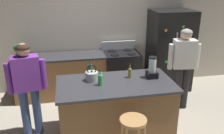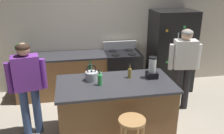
{
  "view_description": "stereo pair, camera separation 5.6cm",
  "coord_description": "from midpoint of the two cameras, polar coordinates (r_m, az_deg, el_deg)",
  "views": [
    {
      "loc": [
        -0.71,
        -3.31,
        2.44
      ],
      "look_at": [
        0.0,
        0.3,
        1.06
      ],
      "focal_mm": 38.49,
      "sensor_mm": 36.0,
      "label": 1
    },
    {
      "loc": [
        -0.65,
        -3.32,
        2.44
      ],
      "look_at": [
        0.0,
        0.3,
        1.06
      ],
      "focal_mm": 38.49,
      "sensor_mm": 36.0,
      "label": 2
    }
  ],
  "objects": [
    {
      "name": "stove_range",
      "position": [
        5.35,
        1.92,
        -1.06
      ],
      "size": [
        0.76,
        0.65,
        1.09
      ],
      "color": "black",
      "rests_on": "ground_plane"
    },
    {
      "name": "blender_appliance",
      "position": [
        3.9,
        9.11,
        -0.45
      ],
      "size": [
        0.17,
        0.17,
        0.35
      ],
      "color": "black",
      "rests_on": "kitchen_island"
    },
    {
      "name": "ground_plane",
      "position": [
        4.17,
        0.42,
        -15.16
      ],
      "size": [
        14.0,
        14.0,
        0.0
      ],
      "primitive_type": "plane",
      "color": "#B2A893"
    },
    {
      "name": "bottle_olive_oil",
      "position": [
        3.99,
        -5.61,
        -0.56
      ],
      "size": [
        0.07,
        0.07,
        0.28
      ],
      "color": "#2D6638",
      "rests_on": "kitchen_island"
    },
    {
      "name": "back_counter_run",
      "position": [
        5.26,
        -11.56,
        -2.02
      ],
      "size": [
        2.0,
        0.64,
        0.91
      ],
      "color": "brown",
      "rests_on": "ground_plane"
    },
    {
      "name": "kitchen_island",
      "position": [
        3.93,
        0.44,
        -9.77
      ],
      "size": [
        1.81,
        0.96,
        0.91
      ],
      "color": "brown",
      "rests_on": "ground_plane"
    },
    {
      "name": "refrigerator",
      "position": [
        5.53,
        13.28,
        3.81
      ],
      "size": [
        0.9,
        0.73,
        1.78
      ],
      "color": "black",
      "rests_on": "ground_plane"
    },
    {
      "name": "bar_stool",
      "position": [
        3.3,
        4.48,
        -14.6
      ],
      "size": [
        0.36,
        0.36,
        0.7
      ],
      "color": "#B7844C",
      "rests_on": "ground_plane"
    },
    {
      "name": "potted_plant",
      "position": [
        5.15,
        -21.55,
        3.82
      ],
      "size": [
        0.2,
        0.2,
        0.3
      ],
      "color": "#4C4C51",
      "rests_on": "back_counter_run"
    },
    {
      "name": "person_by_sink_right",
      "position": [
        4.64,
        16.25,
        1.16
      ],
      "size": [
        0.6,
        0.27,
        1.58
      ],
      "color": "#26262B",
      "rests_on": "ground_plane"
    },
    {
      "name": "person_by_island_left",
      "position": [
        3.91,
        -19.88,
        -3.36
      ],
      "size": [
        0.6,
        0.29,
        1.55
      ],
      "color": "#384C7A",
      "rests_on": "ground_plane"
    },
    {
      "name": "bottle_vinegar",
      "position": [
        3.88,
        3.82,
        -1.35
      ],
      "size": [
        0.06,
        0.06,
        0.24
      ],
      "color": "olive",
      "rests_on": "kitchen_island"
    },
    {
      "name": "bottle_soda",
      "position": [
        3.61,
        -3.25,
        -2.98
      ],
      "size": [
        0.07,
        0.07,
        0.26
      ],
      "color": "#3FB259",
      "rests_on": "kitchen_island"
    },
    {
      "name": "tea_kettle",
      "position": [
        3.79,
        -5.22,
        -2.09
      ],
      "size": [
        0.28,
        0.2,
        0.27
      ],
      "color": "#B7BABF",
      "rests_on": "kitchen_island"
    },
    {
      "name": "back_wall",
      "position": [
        5.42,
        -3.69,
        8.99
      ],
      "size": [
        8.0,
        0.1,
        2.7
      ],
      "primitive_type": "cube",
      "color": "beige",
      "rests_on": "ground_plane"
    }
  ]
}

